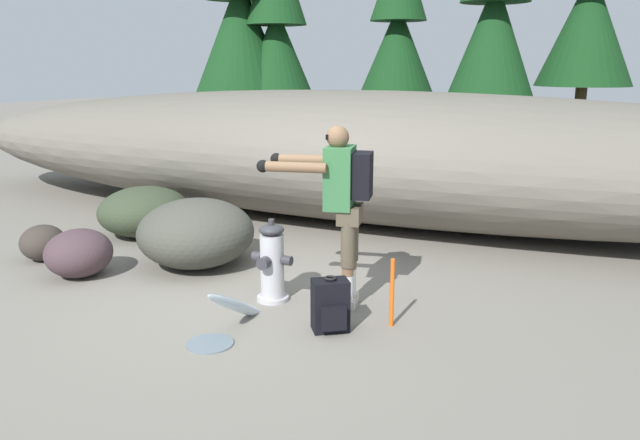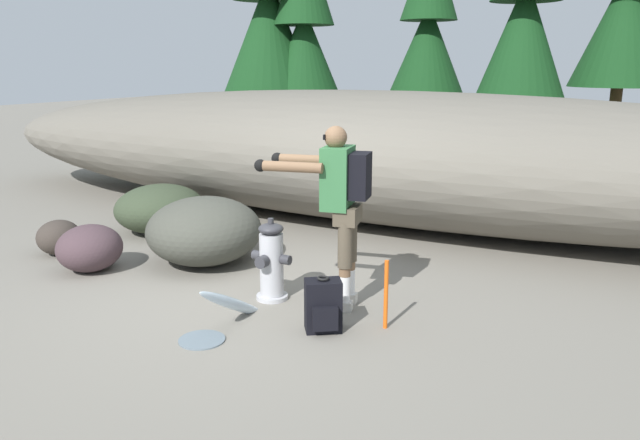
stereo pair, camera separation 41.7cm
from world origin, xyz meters
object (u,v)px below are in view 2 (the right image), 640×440
Objects in this scene: spare_backpack at (323,306)px; boulder_outlier at (59,237)px; boulder_large at (160,208)px; survey_stake at (386,295)px; boulder_mid at (204,230)px; utility_worker at (339,195)px; boulder_small at (90,248)px; fire_hydrant at (271,262)px.

boulder_outlier is (-3.75, 0.46, -0.01)m from spare_backpack.
spare_backpack is 3.84m from boulder_large.
boulder_mid is at bearing 163.64° from survey_stake.
spare_backpack is at bearing 91.47° from utility_worker.
spare_backpack is 0.53m from survey_stake.
spare_backpack is at bearing -27.87° from boulder_large.
boulder_large is at bearing 105.49° from boulder_small.
fire_hydrant is 0.89m from spare_backpack.
boulder_small is (-0.91, -0.82, -0.12)m from boulder_mid.
fire_hydrant is 2.20m from boulder_small.
boulder_mid is 1.80m from boulder_outlier.
fire_hydrant is 1.68× the size of spare_backpack.
fire_hydrant is 1.22m from survey_stake.
boulder_outlier is at bearing 162.23° from boulder_small.
fire_hydrant reaches higher than boulder_small.
boulder_mid is 2.24× the size of survey_stake.
fire_hydrant reaches higher than boulder_large.
fire_hydrant is at bearing -25.57° from boulder_mid.
utility_worker reaches higher than fire_hydrant.
boulder_mid reaches higher than boulder_large.
spare_backpack is 3.78m from boulder_outlier.
fire_hydrant is 2.97m from boulder_large.
fire_hydrant is at bearing -0.93° from boulder_outlier.
boulder_outlier is (-0.79, 0.25, -0.05)m from boulder_small.
utility_worker is 2.29× the size of boulder_small.
boulder_mid is 1.23m from boulder_small.
boulder_small is at bearing -5.50° from utility_worker.
boulder_small is at bearing -74.51° from boulder_large.
survey_stake reaches higher than boulder_small.
survey_stake reaches higher than boulder_outlier.
boulder_small is 1.20× the size of survey_stake.
boulder_small is 3.40m from survey_stake.
boulder_outlier is at bearing -104.73° from boulder_large.
boulder_large is 1.68× the size of boulder_small.
boulder_large is (-3.26, 1.24, -0.73)m from utility_worker.
boulder_outlier is at bearing 177.70° from survey_stake.
boulder_mid is (1.35, -0.78, 0.05)m from boulder_large.
spare_backpack is (0.14, -0.56, -0.83)m from utility_worker.
survey_stake is at bearing -2.30° from boulder_outlier.
boulder_large is 4.12m from survey_stake.
utility_worker is 1.01m from spare_backpack.
boulder_outlier is at bearing -11.07° from utility_worker.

